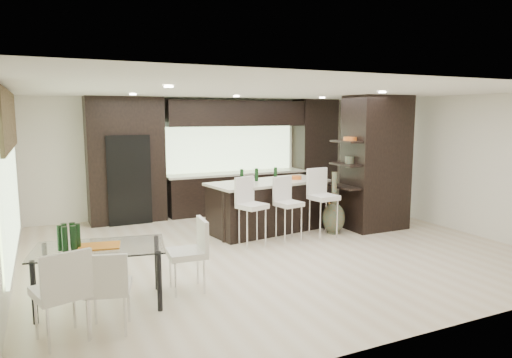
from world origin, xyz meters
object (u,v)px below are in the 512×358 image
bench (302,215)px  kitchen_island (268,206)px  floor_vase (334,203)px  dining_table (101,276)px  chair_end (187,258)px  chair_far (61,298)px  stool_left (252,219)px  stool_mid (289,215)px  stool_right (323,210)px  chair_near (109,293)px

bench → kitchen_island: bearing=-158.3°
kitchen_island → floor_vase: size_ratio=2.00×
dining_table → chair_end: chair_end is taller
floor_vase → chair_far: floor_vase is taller
stool_left → stool_mid: stool_left is taller
dining_table → chair_far: chair_far is taller
floor_vase → dining_table: floor_vase is taller
stool_left → stool_right: 1.49m
kitchen_island → stool_mid: (0.00, -0.83, -0.03)m
stool_mid → floor_vase: size_ratio=0.79×
stool_mid → chair_far: (-3.97, -2.30, -0.02)m
bench → floor_vase: bearing=-52.1°
stool_mid → chair_far: stool_mid is taller
kitchen_island → chair_near: (-3.49, -3.11, -0.08)m
stool_left → stool_mid: (0.74, 0.01, -0.02)m
kitchen_island → bench: size_ratio=1.95×
kitchen_island → stool_mid: 0.83m
stool_left → floor_vase: bearing=-15.7°
stool_mid → bench: (0.81, 0.87, -0.24)m
bench → floor_vase: (0.26, -0.77, 0.37)m
stool_left → chair_far: stool_left is taller
stool_right → floor_vase: bearing=14.1°
kitchen_island → stool_right: 1.13m
dining_table → chair_end: size_ratio=1.72×
stool_left → dining_table: 3.15m
stool_left → chair_far: 3.95m
kitchen_island → bench: bearing=-6.0°
stool_left → floor_vase: floor_vase is taller
bench → dining_table: bearing=-131.5°
bench → chair_end: (-3.21, -2.41, 0.21)m
floor_vase → chair_end: 3.85m
kitchen_island → chair_far: kitchen_island is taller
floor_vase → chair_near: 5.14m
bench → chair_far: (-4.77, -3.17, 0.22)m
bench → chair_end: 4.02m
floor_vase → chair_far: (-5.04, -2.40, -0.15)m
kitchen_island → stool_left: bearing=-140.1°
stool_right → bench: size_ratio=0.85×
stool_left → chair_far: (-3.22, -2.29, -0.04)m
stool_mid → stool_left: bearing=169.6°
kitchen_island → stool_left: size_ratio=2.45×
stool_right → chair_near: stool_right is taller
kitchen_island → bench: kitchen_island is taller
kitchen_island → chair_far: size_ratio=2.64×
chair_end → stool_left: bearing=-42.5°
kitchen_island → stool_left: (-0.74, -0.84, -0.01)m
chair_end → floor_vase: bearing=-60.0°
stool_mid → chair_end: size_ratio=1.08×
floor_vase → stool_mid: bearing=-174.8°
chair_near → chair_far: (-0.48, -0.02, 0.04)m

